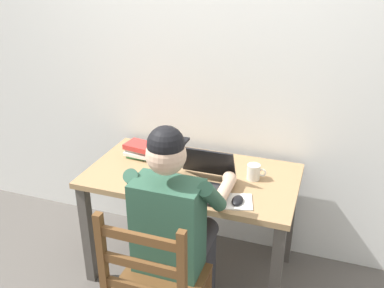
# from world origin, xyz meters

# --- Properties ---
(ground_plane) EXTENTS (8.00, 8.00, 0.00)m
(ground_plane) POSITION_xyz_m (0.00, 0.00, 0.00)
(ground_plane) COLOR #56514C
(back_wall) EXTENTS (6.00, 0.04, 2.60)m
(back_wall) POSITION_xyz_m (0.00, 0.43, 1.30)
(back_wall) COLOR silver
(back_wall) RESTS_ON ground
(desk) EXTENTS (1.27, 0.70, 0.73)m
(desk) POSITION_xyz_m (0.00, 0.00, 0.63)
(desk) COLOR #9E7A51
(desk) RESTS_ON ground
(seated_person) EXTENTS (0.50, 0.60, 1.25)m
(seated_person) POSITION_xyz_m (0.06, -0.43, 0.69)
(seated_person) COLOR #2D5642
(seated_person) RESTS_ON ground
(laptop) EXTENTS (0.33, 0.34, 0.21)m
(laptop) POSITION_xyz_m (0.11, -0.14, 0.78)
(laptop) COLOR black
(laptop) RESTS_ON desk
(computer_mouse) EXTENTS (0.06, 0.10, 0.03)m
(computer_mouse) POSITION_xyz_m (0.34, -0.24, 0.75)
(computer_mouse) COLOR black
(computer_mouse) RESTS_ON desk
(coffee_mug_white) EXTENTS (0.11, 0.08, 0.09)m
(coffee_mug_white) POSITION_xyz_m (0.37, 0.05, 0.78)
(coffee_mug_white) COLOR silver
(coffee_mug_white) RESTS_ON desk
(coffee_mug_dark) EXTENTS (0.12, 0.09, 0.10)m
(coffee_mug_dark) POSITION_xyz_m (-0.05, 0.08, 0.78)
(coffee_mug_dark) COLOR #2D384C
(coffee_mug_dark) RESTS_ON desk
(book_stack_main) EXTENTS (0.21, 0.16, 0.09)m
(book_stack_main) POSITION_xyz_m (-0.39, 0.11, 0.78)
(book_stack_main) COLOR #38844C
(book_stack_main) RESTS_ON desk
(paper_pile_near_laptop) EXTENTS (0.21, 0.20, 0.01)m
(paper_pile_near_laptop) POSITION_xyz_m (0.33, -0.23, 0.74)
(paper_pile_near_laptop) COLOR white
(paper_pile_near_laptop) RESTS_ON desk
(landscape_photo_print) EXTENTS (0.15, 0.13, 0.00)m
(landscape_photo_print) POSITION_xyz_m (-0.23, -0.14, 0.74)
(landscape_photo_print) COLOR gold
(landscape_photo_print) RESTS_ON desk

